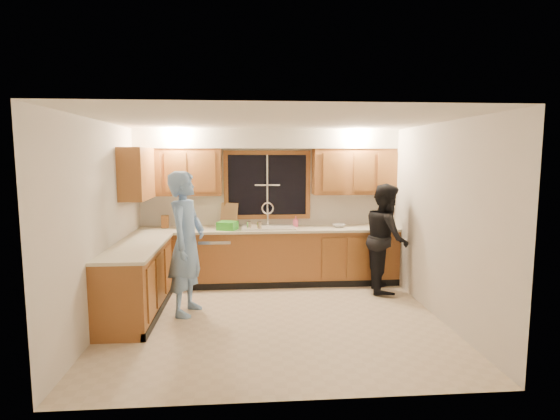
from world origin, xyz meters
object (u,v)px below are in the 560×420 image
Objects in this scene: woman at (386,238)px; dish_crate at (227,226)px; dishwasher at (216,260)px; stove at (125,294)px; man at (186,243)px; sink at (268,231)px; bowl at (339,226)px; soap_bottle at (296,221)px; knife_block at (165,222)px.

woman is 2.48m from dish_crate.
stove is (-0.95, -1.81, 0.04)m from dishwasher.
man reaches higher than dishwasher.
bowl is at bearing -0.38° from sink.
man is at bearing -138.92° from soap_bottle.
sink is at bearing -5.64° from knife_block.
dishwasher is 0.62m from dish_crate.
woman is at bearing -11.40° from knife_block.
soap_bottle reaches higher than dish_crate.
dishwasher is (-0.85, -0.01, -0.45)m from sink.
soap_bottle is at bearing -33.82° from man.
bowl reaches higher than stove.
dishwasher is 4.01× the size of knife_block.
bowl is (2.96, 1.82, 0.50)m from stove.
dish_crate is (1.02, -0.27, -0.04)m from knife_block.
bowl is at bearing -3.62° from knife_block.
dish_crate is at bearing -15.17° from knife_block.
woman is 7.79× the size of bowl.
stove is 3.84m from woman.
knife_block is 1.18× the size of soap_bottle.
woman is (1.79, -0.52, -0.03)m from sink.
soap_bottle is (2.13, -0.05, -0.02)m from knife_block.
soap_bottle is at bearing 170.56° from bowl.
dish_crate is 1.81m from bowl.
man is at bearing 113.43° from woman.
dish_crate is at bearing 56.17° from stove.
dish_crate reaches higher than dishwasher.
dish_crate is at bearing -26.86° from dishwasher.
bowl reaches higher than dishwasher.
knife_block is at bearing 165.13° from dish_crate.
soap_bottle is at bearing 5.35° from dishwasher.
woman reaches higher than dish_crate.
man reaches higher than knife_block.
dish_crate is 1.14m from soap_bottle.
man is 3.03m from woman.
woman is 1.48m from soap_bottle.
sink is 0.96× the size of stove.
man is 1.54m from knife_block.
dish_crate is at bearing -168.72° from soap_bottle.
soap_bottle reaches higher than bowl.
woman reaches higher than bowl.
woman is 0.82m from bowl.
knife_block is at bearing 168.25° from dishwasher.
dish_crate is 1.31× the size of bowl.
dishwasher is at bearing 87.91° from woman.
dish_crate is at bearing -170.09° from sink.
dishwasher is 1.41m from man.
knife_block is 0.96× the size of bowl.
woman is at bearing 19.95° from stove.
stove is 3.03m from soap_bottle.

